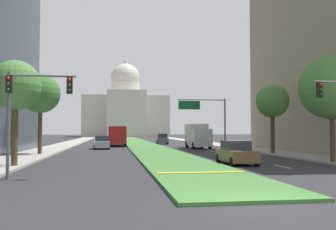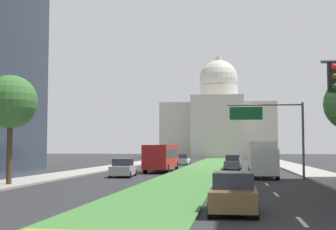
{
  "view_description": "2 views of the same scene",
  "coord_description": "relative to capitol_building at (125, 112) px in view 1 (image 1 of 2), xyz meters",
  "views": [
    {
      "loc": [
        -4.57,
        -11.24,
        2.35
      ],
      "look_at": [
        1.34,
        28.76,
        4.04
      ],
      "focal_mm": 39.8,
      "sensor_mm": 36.0,
      "label": 1
    },
    {
      "loc": [
        3.92,
        -5.95,
        2.62
      ],
      "look_at": [
        -1.02,
        30.43,
        5.18
      ],
      "focal_mm": 51.03,
      "sensor_mm": 36.0,
      "label": 2
    }
  ],
  "objects": [
    {
      "name": "ground_plane",
      "position": [
        0.0,
        -65.39,
        -9.4
      ],
      "size": [
        291.64,
        291.64,
        0.0
      ],
      "primitive_type": "plane",
      "color": "#2B2B2D"
    },
    {
      "name": "grass_median",
      "position": [
        0.0,
        -72.02,
        -9.33
      ],
      "size": [
        5.15,
        119.31,
        0.14
      ],
      "primitive_type": "cube",
      "color": "#427A38",
      "rests_on": "ground_plane"
    },
    {
      "name": "median_curb_nose",
      "position": [
        0.0,
        -123.92,
        -9.24
      ],
      "size": [
        4.64,
        0.5,
        0.04
      ],
      "primitive_type": "cube",
      "color": "gold",
      "rests_on": "grass_median"
    },
    {
      "name": "lane_dashes_right",
      "position": [
        6.34,
        -101.34,
        -9.4
      ],
      "size": [
        0.16,
        42.87,
        0.01
      ],
      "color": "silver",
      "rests_on": "ground_plane"
    },
    {
      "name": "sidewalk_left",
      "position": [
        -12.11,
        -78.65,
        -9.32
      ],
      "size": [
        4.0,
        119.31,
        0.15
      ],
      "primitive_type": "cube",
      "color": "#9E9991",
      "rests_on": "ground_plane"
    },
    {
      "name": "sidewalk_right",
      "position": [
        12.11,
        -78.65,
        -9.32
      ],
      "size": [
        4.0,
        119.31,
        0.15
      ],
      "primitive_type": "cube",
      "color": "#9E9991",
      "rests_on": "ground_plane"
    },
    {
      "name": "capitol_building",
      "position": [
        0.0,
        0.0,
        0.0
      ],
      "size": [
        30.96,
        29.95,
        29.17
      ],
      "color": "beige",
      "rests_on": "ground_plane"
    },
    {
      "name": "traffic_light_near_left",
      "position": [
        -8.76,
        -123.93,
        -5.6
      ],
      "size": [
        3.34,
        0.35,
        5.2
      ],
      "color": "#515456",
      "rests_on": "ground_plane"
    },
    {
      "name": "overhead_guide_sign",
      "position": [
        7.37,
        -96.29,
        -4.72
      ],
      "size": [
        6.42,
        0.2,
        6.5
      ],
      "color": "#515456",
      "rests_on": "ground_plane"
    },
    {
      "name": "street_tree_left_near",
      "position": [
        -10.72,
        -118.24,
        -4.24
      ],
      "size": [
        3.19,
        3.19,
        6.82
      ],
      "color": "#4C3823",
      "rests_on": "ground_plane"
    },
    {
      "name": "street_tree_right_near",
      "position": [
        10.77,
        -118.62,
        -3.98
      ],
      "size": [
        4.6,
        4.6,
        7.73
      ],
      "color": "#4C3823",
      "rests_on": "ground_plane"
    },
    {
      "name": "street_tree_left_mid",
      "position": [
        -11.41,
        -106.32,
        -3.58
      ],
      "size": [
        3.72,
        3.72,
        7.72
      ],
      "color": "#4C3823",
      "rests_on": "ground_plane"
    },
    {
      "name": "street_tree_right_mid",
      "position": [
        10.9,
        -108.39,
        -4.22
      ],
      "size": [
        3.25,
        3.25,
        6.87
      ],
      "color": "#4C3823",
      "rests_on": "ground_plane"
    },
    {
      "name": "sedan_lead_stopped",
      "position": [
        3.93,
        -117.92,
        -8.63
      ],
      "size": [
        1.93,
        4.28,
        1.64
      ],
      "color": "brown",
      "rests_on": "ground_plane"
    },
    {
      "name": "sedan_midblock",
      "position": [
        -6.01,
        -94.85,
        -8.61
      ],
      "size": [
        2.21,
        4.78,
        1.67
      ],
      "color": "#BCBCC1",
      "rests_on": "ground_plane"
    },
    {
      "name": "sedan_distant",
      "position": [
        3.91,
        -78.76,
        -8.57
      ],
      "size": [
        2.2,
        4.39,
        1.79
      ],
      "color": "#4C5156",
      "rests_on": "ground_plane"
    },
    {
      "name": "sedan_far_horizon",
      "position": [
        -3.89,
        -62.92,
        -8.61
      ],
      "size": [
        2.08,
        4.51,
        1.67
      ],
      "color": "#BCBCC1",
      "rests_on": "ground_plane"
    },
    {
      "name": "box_truck_delivery",
      "position": [
        6.51,
        -94.75,
        -7.72
      ],
      "size": [
        2.4,
        6.4,
        3.2
      ],
      "color": "silver",
      "rests_on": "ground_plane"
    },
    {
      "name": "city_bus",
      "position": [
        -3.93,
        -84.92,
        -7.63
      ],
      "size": [
        2.62,
        11.0,
        2.95
      ],
      "color": "#B21E1E",
      "rests_on": "ground_plane"
    }
  ]
}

